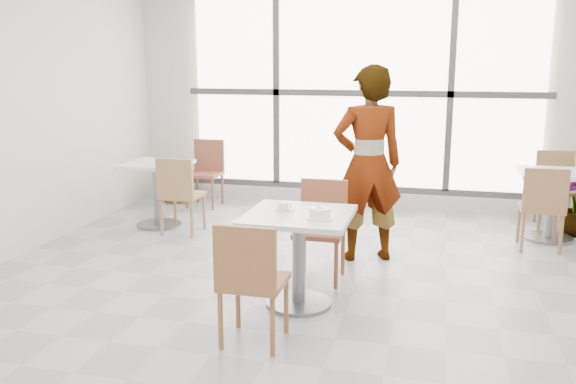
% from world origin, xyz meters
% --- Properties ---
extents(floor, '(7.00, 7.00, 0.00)m').
position_xyz_m(floor, '(0.00, 0.00, 0.00)').
color(floor, '#9E9EA5').
rests_on(floor, ground).
extents(wall_back, '(6.00, 0.00, 6.00)m').
position_xyz_m(wall_back, '(0.00, 3.50, 1.50)').
color(wall_back, silver).
rests_on(wall_back, ground).
extents(window, '(4.60, 0.07, 2.52)m').
position_xyz_m(window, '(0.00, 3.44, 1.50)').
color(window, white).
rests_on(window, ground).
extents(main_table, '(0.80, 0.80, 0.75)m').
position_xyz_m(main_table, '(-0.01, 0.09, 0.52)').
color(main_table, silver).
rests_on(main_table, ground).
extents(chair_near, '(0.42, 0.42, 0.87)m').
position_xyz_m(chair_near, '(-0.16, -0.69, 0.50)').
color(chair_near, '#976137').
rests_on(chair_near, ground).
extents(chair_far, '(0.42, 0.42, 0.87)m').
position_xyz_m(chair_far, '(0.03, 0.77, 0.50)').
color(chair_far, brown).
rests_on(chair_far, ground).
extents(oatmeal_bowl, '(0.21, 0.21, 0.09)m').
position_xyz_m(oatmeal_bowl, '(0.18, -0.03, 0.79)').
color(oatmeal_bowl, white).
rests_on(oatmeal_bowl, main_table).
extents(coffee_cup, '(0.16, 0.13, 0.07)m').
position_xyz_m(coffee_cup, '(-0.15, 0.14, 0.78)').
color(coffee_cup, silver).
rests_on(coffee_cup, main_table).
extents(person, '(0.80, 0.67, 1.87)m').
position_xyz_m(person, '(0.36, 1.39, 0.93)').
color(person, black).
rests_on(person, ground).
extents(bg_table_left, '(0.70, 0.70, 0.75)m').
position_xyz_m(bg_table_left, '(-2.16, 2.01, 0.49)').
color(bg_table_left, silver).
rests_on(bg_table_left, ground).
extents(bg_table_right, '(0.70, 0.70, 0.75)m').
position_xyz_m(bg_table_right, '(2.20, 2.54, 0.49)').
color(bg_table_right, white).
rests_on(bg_table_right, ground).
extents(bg_chair_left_near, '(0.42, 0.42, 0.87)m').
position_xyz_m(bg_chair_left_near, '(-1.75, 1.72, 0.50)').
color(bg_chair_left_near, '#A1764D').
rests_on(bg_chair_left_near, ground).
extents(bg_chair_left_far, '(0.42, 0.42, 0.87)m').
position_xyz_m(bg_chair_left_far, '(-2.00, 3.15, 0.50)').
color(bg_chair_left_far, brown).
rests_on(bg_chair_left_far, ground).
extents(bg_chair_right_near, '(0.42, 0.42, 0.87)m').
position_xyz_m(bg_chair_right_near, '(2.04, 2.06, 0.50)').
color(bg_chair_right_near, '#956641').
rests_on(bg_chair_right_near, ground).
extents(bg_chair_right_far, '(0.42, 0.42, 0.87)m').
position_xyz_m(bg_chair_right_far, '(2.33, 3.18, 0.50)').
color(bg_chair_right_far, olive).
rests_on(bg_chair_right_far, ground).
extents(plant_left, '(0.64, 0.57, 0.65)m').
position_xyz_m(plant_left, '(-2.47, 3.20, 0.33)').
color(plant_left, '#45743E').
rests_on(plant_left, ground).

